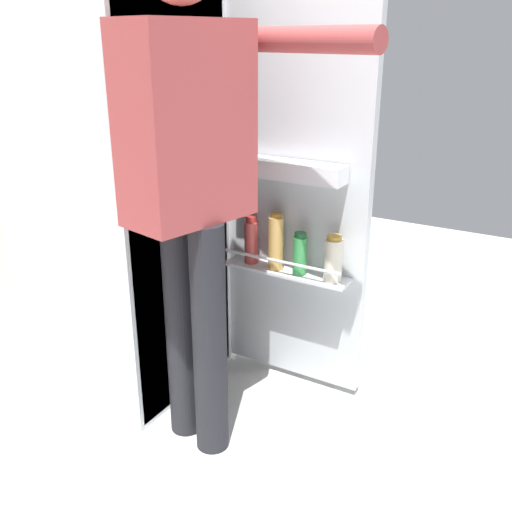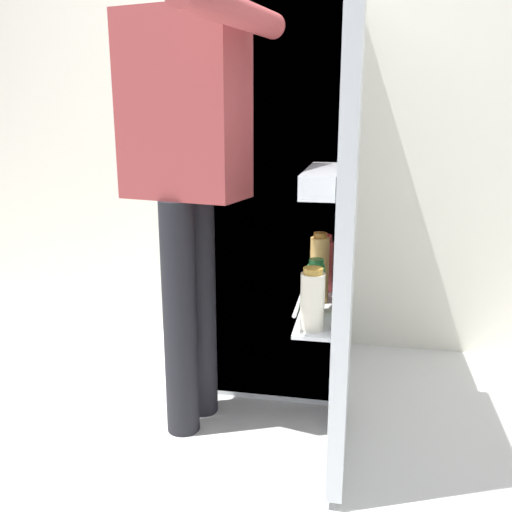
{
  "view_description": "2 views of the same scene",
  "coord_description": "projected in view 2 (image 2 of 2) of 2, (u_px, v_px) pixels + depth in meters",
  "views": [
    {
      "loc": [
        -1.67,
        -1.06,
        1.43
      ],
      "look_at": [
        0.0,
        -0.07,
        0.68
      ],
      "focal_mm": 40.54,
      "sensor_mm": 36.0,
      "label": 1
    },
    {
      "loc": [
        0.39,
        -1.79,
        1.15
      ],
      "look_at": [
        0.04,
        -0.02,
        0.68
      ],
      "focal_mm": 38.84,
      "sensor_mm": 36.0,
      "label": 2
    }
  ],
  "objects": [
    {
      "name": "person",
      "position": [
        188.0,
        145.0,
        1.88
      ],
      "size": [
        0.56,
        0.79,
        1.73
      ],
      "color": "black",
      "rests_on": "ground_plane"
    },
    {
      "name": "refrigerator",
      "position": [
        276.0,
        190.0,
        2.34
      ],
      "size": [
        0.69,
        1.26,
        1.66
      ],
      "color": "silver",
      "rests_on": "ground_plane"
    },
    {
      "name": "kitchen_wall",
      "position": [
        286.0,
        86.0,
        2.64
      ],
      "size": [
        4.4,
        0.1,
        2.54
      ],
      "primitive_type": "cube",
      "color": "silver",
      "rests_on": "ground_plane"
    },
    {
      "name": "ground_plane",
      "position": [
        246.0,
        432.0,
        2.06
      ],
      "size": [
        5.65,
        5.65,
        0.0
      ],
      "primitive_type": "plane",
      "color": "silver"
    }
  ]
}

